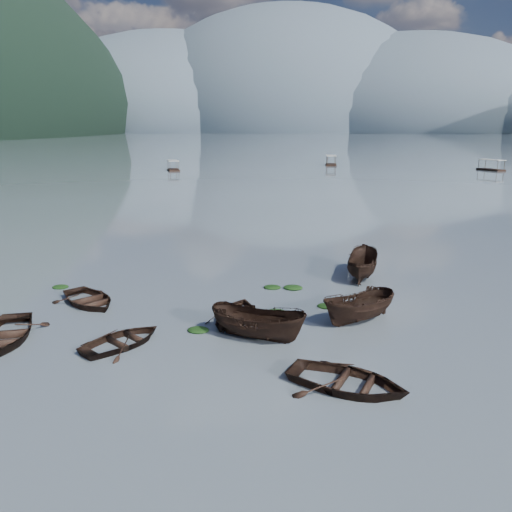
# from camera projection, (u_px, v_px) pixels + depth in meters

# --- Properties ---
(ground_plane) EXTENTS (2400.00, 2400.00, 0.00)m
(ground_plane) POSITION_uv_depth(u_px,v_px,m) (217.00, 385.00, 19.11)
(ground_plane) COLOR slate
(haze_mtn_a) EXTENTS (520.00, 520.00, 280.00)m
(haze_mtn_a) POSITION_uv_depth(u_px,v_px,m) (177.00, 131.00, 914.64)
(haze_mtn_a) COLOR #475666
(haze_mtn_a) RESTS_ON ground
(haze_mtn_b) EXTENTS (520.00, 520.00, 340.00)m
(haze_mtn_b) POSITION_uv_depth(u_px,v_px,m) (285.00, 131.00, 890.20)
(haze_mtn_b) COLOR #475666
(haze_mtn_b) RESTS_ON ground
(haze_mtn_c) EXTENTS (520.00, 520.00, 260.00)m
(haze_mtn_c) POSITION_uv_depth(u_px,v_px,m) (400.00, 132.00, 865.75)
(haze_mtn_c) COLOR #475666
(haze_mtn_c) RESTS_ON ground
(haze_mtn_d) EXTENTS (520.00, 520.00, 220.00)m
(haze_mtn_d) POSITION_uv_depth(u_px,v_px,m) (509.00, 132.00, 843.75)
(haze_mtn_d) COLOR #475666
(haze_mtn_d) RESTS_ON ground
(rowboat_0) EXTENTS (4.89, 5.78, 1.02)m
(rowboat_0) POSITION_uv_depth(u_px,v_px,m) (4.00, 341.00, 23.02)
(rowboat_0) COLOR black
(rowboat_0) RESTS_ON ground
(rowboat_1) EXTENTS (4.54, 4.83, 0.81)m
(rowboat_1) POSITION_uv_depth(u_px,v_px,m) (123.00, 345.00, 22.61)
(rowboat_1) COLOR black
(rowboat_1) RESTS_ON ground
(rowboat_2) EXTENTS (5.05, 3.06, 1.83)m
(rowboat_2) POSITION_uv_depth(u_px,v_px,m) (258.00, 338.00, 23.28)
(rowboat_2) COLOR black
(rowboat_2) RESTS_ON ground
(rowboat_3) EXTENTS (3.12, 4.15, 0.81)m
(rowboat_3) POSITION_uv_depth(u_px,v_px,m) (237.00, 317.00, 25.95)
(rowboat_3) COLOR black
(rowboat_3) RESTS_ON ground
(rowboat_4) EXTENTS (5.47, 4.68, 0.96)m
(rowboat_4) POSITION_uv_depth(u_px,v_px,m) (347.00, 388.00, 18.89)
(rowboat_4) COLOR black
(rowboat_4) RESTS_ON ground
(rowboat_5) EXTENTS (4.60, 4.31, 1.77)m
(rowboat_5) POSITION_uv_depth(u_px,v_px,m) (359.00, 321.00, 25.31)
(rowboat_5) COLOR black
(rowboat_5) RESTS_ON ground
(rowboat_6) EXTENTS (5.40, 5.27, 0.91)m
(rowboat_6) POSITION_uv_depth(u_px,v_px,m) (89.00, 304.00, 27.81)
(rowboat_6) COLOR black
(rowboat_6) RESTS_ON ground
(rowboat_8) EXTENTS (2.68, 5.19, 1.91)m
(rowboat_8) POSITION_uv_depth(u_px,v_px,m) (361.00, 277.00, 32.74)
(rowboat_8) COLOR black
(rowboat_8) RESTS_ON ground
(weed_clump_1) EXTENTS (1.08, 0.87, 0.24)m
(weed_clump_1) POSITION_uv_depth(u_px,v_px,m) (276.00, 313.00, 26.42)
(weed_clump_1) COLOR black
(weed_clump_1) RESTS_ON ground
(weed_clump_2) EXTENTS (1.05, 0.84, 0.23)m
(weed_clump_2) POSITION_uv_depth(u_px,v_px,m) (198.00, 331.00, 24.13)
(weed_clump_2) COLOR black
(weed_clump_2) RESTS_ON ground
(weed_clump_3) EXTENTS (1.00, 0.85, 0.22)m
(weed_clump_3) POSITION_uv_depth(u_px,v_px,m) (326.00, 307.00, 27.32)
(weed_clump_3) COLOR black
(weed_clump_3) RESTS_ON ground
(weed_clump_4) EXTENTS (1.30, 1.03, 0.27)m
(weed_clump_4) POSITION_uv_depth(u_px,v_px,m) (345.00, 312.00, 26.53)
(weed_clump_4) COLOR black
(weed_clump_4) RESTS_ON ground
(weed_clump_5) EXTENTS (1.01, 0.81, 0.21)m
(weed_clump_5) POSITION_uv_depth(u_px,v_px,m) (60.00, 288.00, 30.59)
(weed_clump_5) COLOR black
(weed_clump_5) RESTS_ON ground
(weed_clump_6) EXTENTS (1.05, 0.88, 0.22)m
(weed_clump_6) POSITION_uv_depth(u_px,v_px,m) (272.00, 288.00, 30.52)
(weed_clump_6) COLOR black
(weed_clump_6) RESTS_ON ground
(weed_clump_7) EXTENTS (1.18, 0.95, 0.26)m
(weed_clump_7) POSITION_uv_depth(u_px,v_px,m) (293.00, 289.00, 30.39)
(weed_clump_7) COLOR black
(weed_clump_7) RESTS_ON ground
(pontoon_left) EXTENTS (4.27, 6.03, 2.14)m
(pontoon_left) POSITION_uv_depth(u_px,v_px,m) (173.00, 171.00, 110.68)
(pontoon_left) COLOR black
(pontoon_left) RESTS_ON ground
(pontoon_centre) EXTENTS (2.68, 6.18, 2.35)m
(pontoon_centre) POSITION_uv_depth(u_px,v_px,m) (331.00, 165.00, 125.45)
(pontoon_centre) COLOR black
(pontoon_centre) RESTS_ON ground
(pontoon_right) EXTENTS (5.16, 6.46, 2.30)m
(pontoon_right) POSITION_uv_depth(u_px,v_px,m) (491.00, 170.00, 110.93)
(pontoon_right) COLOR black
(pontoon_right) RESTS_ON ground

